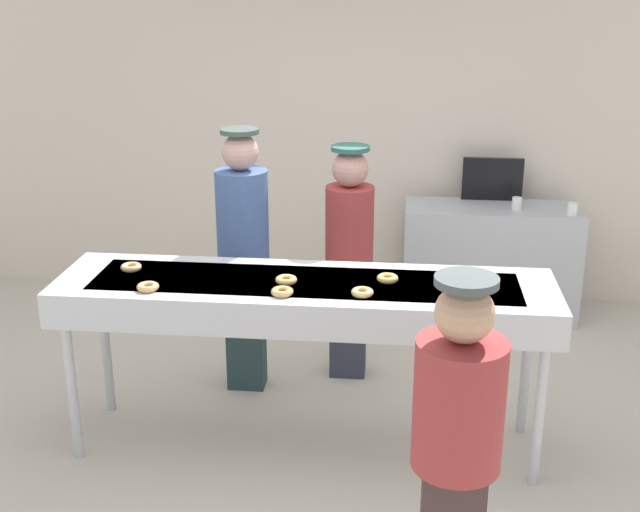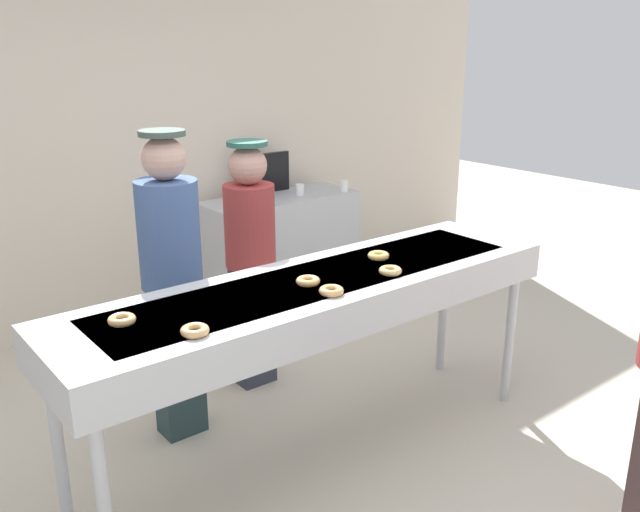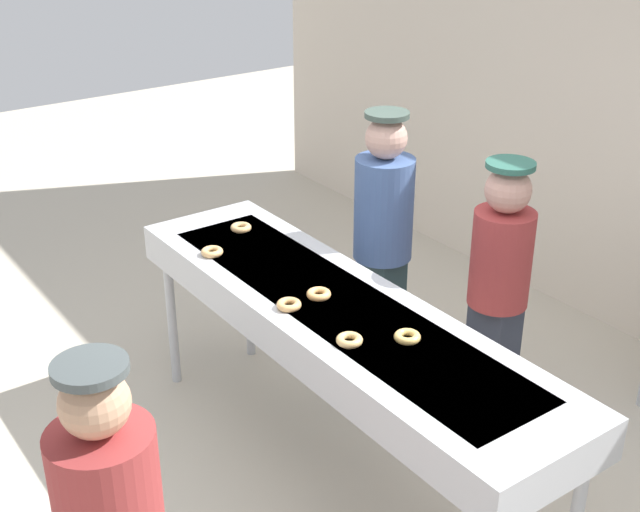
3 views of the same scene
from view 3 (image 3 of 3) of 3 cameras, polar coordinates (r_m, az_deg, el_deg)
ground_plane at (r=4.61m, az=1.02°, el=-14.42°), size 16.00×16.00×0.00m
fryer_conveyor at (r=4.08m, az=1.11°, el=-4.39°), size 2.75×0.70×1.02m
glazed_donut_0 at (r=3.70m, az=1.99°, el=-5.67°), size 0.13×0.13×0.04m
glazed_donut_1 at (r=3.74m, az=5.89°, el=-5.42°), size 0.13×0.13×0.04m
glazed_donut_2 at (r=4.07m, az=-0.09°, el=-2.58°), size 0.15×0.15×0.04m
glazed_donut_3 at (r=4.81m, az=-5.34°, el=1.92°), size 0.16×0.16×0.04m
glazed_donut_4 at (r=3.98m, az=-2.10°, el=-3.29°), size 0.16×0.16×0.04m
glazed_donut_5 at (r=4.54m, az=-7.27°, el=0.28°), size 0.15×0.15×0.04m
worker_baker at (r=4.53m, az=11.90°, el=-2.13°), size 0.32×0.32×1.59m
worker_assistant at (r=4.76m, az=4.23°, el=0.97°), size 0.33×0.33×1.73m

